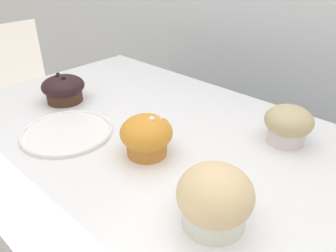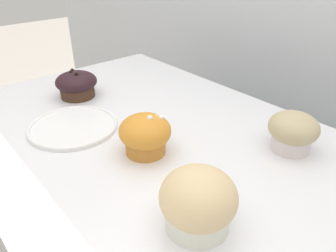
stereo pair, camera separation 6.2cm
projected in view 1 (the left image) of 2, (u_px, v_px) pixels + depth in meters
wall_back at (286, 83)px, 1.07m from camera, size 3.20×0.10×1.80m
muffin_front_center at (215, 199)px, 0.45m from camera, size 0.11×0.11×0.09m
muffin_back_left at (146, 136)px, 0.60m from camera, size 0.10×0.10×0.08m
muffin_back_right at (288, 124)px, 0.64m from camera, size 0.09×0.09×0.08m
muffin_front_left at (63, 89)px, 0.81m from camera, size 0.10×0.10×0.07m
serving_plate at (67, 132)px, 0.68m from camera, size 0.19×0.19×0.01m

